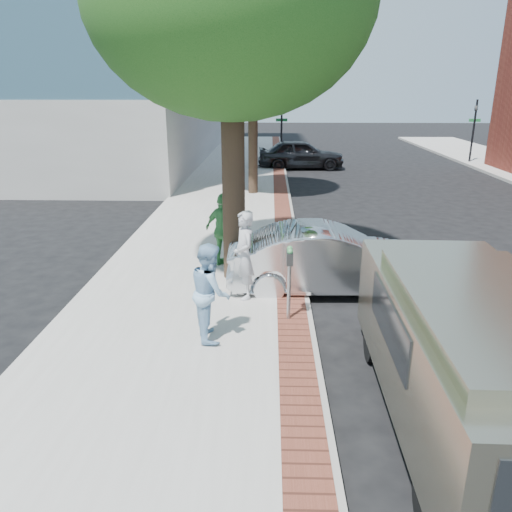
{
  "coord_description": "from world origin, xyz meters",
  "views": [
    {
      "loc": [
        0.23,
        -9.33,
        4.46
      ],
      "look_at": [
        -0.04,
        0.31,
        1.2
      ],
      "focal_mm": 35.0,
      "sensor_mm": 36.0,
      "label": 1
    }
  ],
  "objects_px": {
    "person_gray": "(244,255)",
    "van": "(468,347)",
    "parking_meter": "(289,268)",
    "person_officer": "(211,292)",
    "sedan_silver": "(330,260)",
    "bg_car": "(301,154)",
    "person_green": "(224,230)"
  },
  "relations": [
    {
      "from": "person_gray",
      "to": "person_officer",
      "type": "distance_m",
      "value": 1.9
    },
    {
      "from": "parking_meter",
      "to": "person_green",
      "type": "height_order",
      "value": "person_green"
    },
    {
      "from": "person_gray",
      "to": "parking_meter",
      "type": "bearing_deg",
      "value": 20.02
    },
    {
      "from": "person_officer",
      "to": "parking_meter",
      "type": "bearing_deg",
      "value": -74.21
    },
    {
      "from": "person_gray",
      "to": "van",
      "type": "distance_m",
      "value": 5.06
    },
    {
      "from": "person_officer",
      "to": "person_green",
      "type": "height_order",
      "value": "person_green"
    },
    {
      "from": "parking_meter",
      "to": "van",
      "type": "xyz_separation_m",
      "value": [
        2.31,
        -2.84,
        -0.07
      ]
    },
    {
      "from": "person_green",
      "to": "bg_car",
      "type": "bearing_deg",
      "value": -67.97
    },
    {
      "from": "person_officer",
      "to": "person_green",
      "type": "distance_m",
      "value": 3.84
    },
    {
      "from": "parking_meter",
      "to": "person_officer",
      "type": "relative_size",
      "value": 0.83
    },
    {
      "from": "person_gray",
      "to": "van",
      "type": "relative_size",
      "value": 0.34
    },
    {
      "from": "person_gray",
      "to": "bg_car",
      "type": "bearing_deg",
      "value": 152.22
    },
    {
      "from": "person_officer",
      "to": "person_gray",
      "type": "bearing_deg",
      "value": -28.21
    },
    {
      "from": "parking_meter",
      "to": "sedan_silver",
      "type": "distance_m",
      "value": 2.12
    },
    {
      "from": "person_green",
      "to": "bg_car",
      "type": "height_order",
      "value": "person_green"
    },
    {
      "from": "person_gray",
      "to": "person_officer",
      "type": "bearing_deg",
      "value": -36.28
    },
    {
      "from": "bg_car",
      "to": "parking_meter",
      "type": "bearing_deg",
      "value": 174.41
    },
    {
      "from": "person_officer",
      "to": "sedan_silver",
      "type": "bearing_deg",
      "value": -55.7
    },
    {
      "from": "sedan_silver",
      "to": "person_officer",
      "type": "bearing_deg",
      "value": 135.45
    },
    {
      "from": "parking_meter",
      "to": "person_gray",
      "type": "height_order",
      "value": "person_gray"
    },
    {
      "from": "parking_meter",
      "to": "person_gray",
      "type": "xyz_separation_m",
      "value": [
        -0.92,
        1.06,
        -0.1
      ]
    },
    {
      "from": "person_gray",
      "to": "van",
      "type": "bearing_deg",
      "value": 18.66
    },
    {
      "from": "bg_car",
      "to": "sedan_silver",
      "type": "bearing_deg",
      "value": 177.1
    },
    {
      "from": "bg_car",
      "to": "van",
      "type": "distance_m",
      "value": 23.01
    },
    {
      "from": "person_gray",
      "to": "bg_car",
      "type": "height_order",
      "value": "person_gray"
    },
    {
      "from": "person_green",
      "to": "person_gray",
      "type": "bearing_deg",
      "value": 138.58
    },
    {
      "from": "parking_meter",
      "to": "sedan_silver",
      "type": "relative_size",
      "value": 0.32
    },
    {
      "from": "person_gray",
      "to": "person_green",
      "type": "xyz_separation_m",
      "value": [
        -0.61,
        2.0,
        -0.02
      ]
    },
    {
      "from": "bg_car",
      "to": "person_gray",
      "type": "bearing_deg",
      "value": 171.47
    },
    {
      "from": "parking_meter",
      "to": "bg_car",
      "type": "bearing_deg",
      "value": 86.12
    },
    {
      "from": "person_gray",
      "to": "sedan_silver",
      "type": "relative_size",
      "value": 0.41
    },
    {
      "from": "person_gray",
      "to": "person_officer",
      "type": "relative_size",
      "value": 1.08
    }
  ]
}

